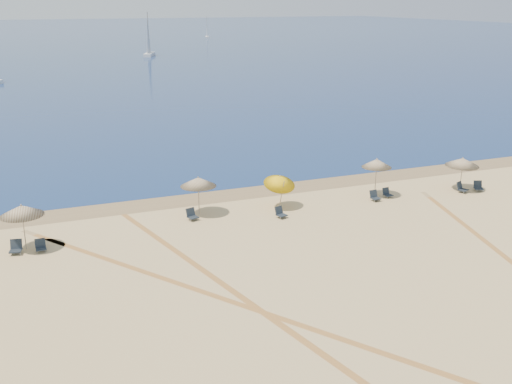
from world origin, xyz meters
TOP-DOWN VIEW (x-y plane):
  - ocean at (0.00, 225.00)m, footprint 500.00×500.00m
  - wet_sand at (0.00, 24.00)m, footprint 500.00×500.00m
  - umbrella_1 at (-13.44, 19.06)m, footprint 2.25×2.25m
  - umbrella_2 at (-3.39, 20.95)m, footprint 2.19×2.19m
  - umbrella_3 at (1.68, 20.19)m, footprint 1.98×2.05m
  - umbrella_4 at (8.63, 20.11)m, footprint 1.99×1.99m
  - umbrella_5 at (14.85, 19.12)m, footprint 2.29×2.30m
  - chair_2 at (-13.93, 18.64)m, footprint 0.71×0.79m
  - chair_3 at (-12.72, 18.46)m, footprint 0.55×0.64m
  - chair_4 at (-4.07, 20.14)m, footprint 0.72×0.79m
  - chair_5 at (1.02, 18.56)m, footprint 0.71×0.77m
  - chair_6 at (8.07, 19.24)m, footprint 0.61×0.69m
  - chair_7 at (9.22, 19.56)m, footprint 0.59×0.66m
  - chair_8 at (14.56, 18.62)m, footprint 0.82×0.87m
  - chair_9 at (15.87, 18.48)m, footprint 0.77×0.82m
  - sailboat_0 at (48.81, 191.10)m, footprint 2.57×4.94m
  - sailboat_1 at (15.94, 129.20)m, footprint 4.01×6.79m
  - tire_tracks at (-0.59, 8.70)m, footprint 50.85×41.82m

SIDE VIEW (x-z plane):
  - tire_tracks at x=-0.59m, z-range 0.00..0.00m
  - wet_sand at x=0.00m, z-range 0.00..0.00m
  - ocean at x=0.00m, z-range 0.01..0.01m
  - chair_7 at x=9.22m, z-range -0.04..0.58m
  - chair_3 at x=-12.72m, z-range -0.04..0.60m
  - chair_5 at x=1.02m, z-range -0.04..0.62m
  - chair_6 at x=8.07m, z-range -0.04..0.63m
  - chair_9 at x=15.87m, z-range -0.04..0.63m
  - chair_4 at x=-4.07m, z-range -0.04..0.64m
  - chair_8 at x=14.56m, z-range -0.04..0.67m
  - chair_2 at x=-13.93m, z-range -0.04..0.67m
  - umbrella_3 at x=1.68m, z-range 0.59..3.00m
  - umbrella_5 at x=14.85m, z-range 0.82..3.14m
  - umbrella_2 at x=-3.39m, z-range 0.86..3.26m
  - umbrella_1 at x=-13.44m, z-range 0.91..3.40m
  - sailboat_0 at x=48.81m, z-range -1.41..5.73m
  - umbrella_4 at x=8.63m, z-range 0.96..3.56m
  - sailboat_1 at x=15.94m, z-range -1.95..7.93m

